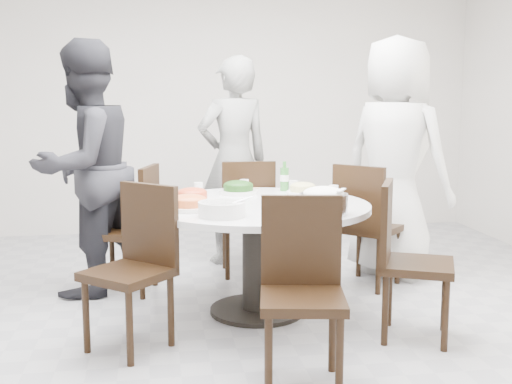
{
  "coord_description": "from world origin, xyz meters",
  "views": [
    {
      "loc": [
        -0.44,
        -3.87,
        1.47
      ],
      "look_at": [
        0.22,
        0.32,
        0.82
      ],
      "focal_mm": 45.0,
      "sensor_mm": 36.0,
      "label": 1
    }
  ],
  "objects": [
    {
      "name": "beverage_bottle",
      "position": [
        0.51,
        0.81,
        0.86
      ],
      "size": [
        0.06,
        0.06,
        0.22
      ],
      "primitive_type": "cylinder",
      "color": "#327B31",
      "rests_on": "dining_table"
    },
    {
      "name": "dish_tofu",
      "position": [
        -0.24,
        0.11,
        0.79
      ],
      "size": [
        0.29,
        0.29,
        0.08
      ],
      "primitive_type": "cylinder",
      "color": "white",
      "rests_on": "dining_table"
    },
    {
      "name": "chair_ne",
      "position": [
        1.17,
        0.76,
        0.47
      ],
      "size": [
        0.59,
        0.59,
        0.95
      ],
      "primitive_type": "cube",
      "rotation": [
        0.0,
        0.0,
        2.35
      ],
      "color": "black",
      "rests_on": "floor"
    },
    {
      "name": "diner_middle",
      "position": [
        0.23,
        1.65,
        0.9
      ],
      "size": [
        0.75,
        0.59,
        1.79
      ],
      "primitive_type": "imported",
      "rotation": [
        0.0,
        0.0,
        3.41
      ],
      "color": "black",
      "rests_on": "floor"
    },
    {
      "name": "floor",
      "position": [
        0.0,
        0.0,
        0.0
      ],
      "size": [
        6.0,
        6.0,
        0.01
      ],
      "primitive_type": "cube",
      "color": "#A1A0A5",
      "rests_on": "ground"
    },
    {
      "name": "dish_pale",
      "position": [
        0.6,
        0.59,
        0.78
      ],
      "size": [
        0.24,
        0.24,
        0.06
      ],
      "primitive_type": "cylinder",
      "color": "white",
      "rests_on": "dining_table"
    },
    {
      "name": "dish_orange",
      "position": [
        -0.2,
        0.41,
        0.79
      ],
      "size": [
        0.26,
        0.26,
        0.07
      ],
      "primitive_type": "cylinder",
      "color": "white",
      "rests_on": "dining_table"
    },
    {
      "name": "dining_table",
      "position": [
        0.22,
        0.27,
        0.38
      ],
      "size": [
        1.5,
        1.5,
        0.75
      ],
      "primitive_type": "cylinder",
      "color": "white",
      "rests_on": "floor"
    },
    {
      "name": "chair_sw",
      "position": [
        -0.61,
        -0.24,
        0.47
      ],
      "size": [
        0.59,
        0.59,
        0.95
      ],
      "primitive_type": "cube",
      "rotation": [
        0.0,
        0.0,
        5.55
      ],
      "color": "black",
      "rests_on": "floor"
    },
    {
      "name": "diner_left",
      "position": [
        -0.95,
        0.92,
        0.93
      ],
      "size": [
        1.12,
        1.15,
        1.86
      ],
      "primitive_type": "imported",
      "rotation": [
        0.0,
        0.0,
        4.03
      ],
      "color": "black",
      "rests_on": "floor"
    },
    {
      "name": "diner_right",
      "position": [
        1.46,
        1.01,
        0.96
      ],
      "size": [
        1.06,
        1.12,
        1.92
      ],
      "primitive_type": "imported",
      "rotation": [
        0.0,
        0.0,
        2.23
      ],
      "color": "silver",
      "rests_on": "floor"
    },
    {
      "name": "rice_bowl",
      "position": [
        0.55,
        -0.17,
        0.81
      ],
      "size": [
        0.29,
        0.29,
        0.13
      ],
      "primitive_type": "cylinder",
      "color": "silver",
      "rests_on": "dining_table"
    },
    {
      "name": "chair_s",
      "position": [
        0.27,
        -0.86,
        0.47
      ],
      "size": [
        0.49,
        0.49,
        0.95
      ],
      "primitive_type": "cube",
      "rotation": [
        0.0,
        0.0,
        6.11
      ],
      "color": "black",
      "rests_on": "floor"
    },
    {
      "name": "chair_nw",
      "position": [
        -0.67,
        0.89,
        0.47
      ],
      "size": [
        0.52,
        0.52,
        0.95
      ],
      "primitive_type": "cube",
      "rotation": [
        0.0,
        0.0,
        4.44
      ],
      "color": "black",
      "rests_on": "floor"
    },
    {
      "name": "dish_greens",
      "position": [
        0.15,
        0.71,
        0.79
      ],
      "size": [
        0.28,
        0.28,
        0.07
      ],
      "primitive_type": "cylinder",
      "color": "white",
      "rests_on": "dining_table"
    },
    {
      "name": "dish_redbrown",
      "position": [
        0.66,
        0.15,
        0.78
      ],
      "size": [
        0.26,
        0.26,
        0.07
      ],
      "primitive_type": "cylinder",
      "color": "white",
      "rests_on": "dining_table"
    },
    {
      "name": "wall_back",
      "position": [
        0.0,
        3.0,
        1.4
      ],
      "size": [
        6.0,
        0.01,
        2.8
      ],
      "primitive_type": "cube",
      "color": "silver",
      "rests_on": "ground"
    },
    {
      "name": "chopsticks",
      "position": [
        0.23,
        0.93,
        0.76
      ],
      "size": [
        0.24,
        0.04,
        0.01
      ],
      "primitive_type": null,
      "color": "tan",
      "rests_on": "dining_table"
    },
    {
      "name": "soup_bowl",
      "position": [
        -0.06,
        -0.14,
        0.79
      ],
      "size": [
        0.28,
        0.28,
        0.09
      ],
      "primitive_type": "cylinder",
      "color": "white",
      "rests_on": "dining_table"
    },
    {
      "name": "wall_front",
      "position": [
        0.0,
        -3.0,
        1.4
      ],
      "size": [
        6.0,
        0.01,
        2.8
      ],
      "primitive_type": "cube",
      "color": "silver",
      "rests_on": "ground"
    },
    {
      "name": "chair_n",
      "position": [
        0.29,
        1.24,
        0.47
      ],
      "size": [
        0.44,
        0.44,
        0.95
      ],
      "primitive_type": "cube",
      "rotation": [
        0.0,
        0.0,
        3.09
      ],
      "color": "black",
      "rests_on": "floor"
    },
    {
      "name": "chair_se",
      "position": [
        1.1,
        -0.33,
        0.47
      ],
      "size": [
        0.56,
        0.56,
        0.95
      ],
      "primitive_type": "cube",
      "rotation": [
        0.0,
        0.0,
        7.43
      ],
      "color": "black",
      "rests_on": "floor"
    },
    {
      "name": "tea_cups",
      "position": [
        0.23,
        0.92,
        0.79
      ],
      "size": [
        0.07,
        0.07,
        0.08
      ],
      "primitive_type": "cylinder",
      "color": "white",
      "rests_on": "dining_table"
    }
  ]
}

